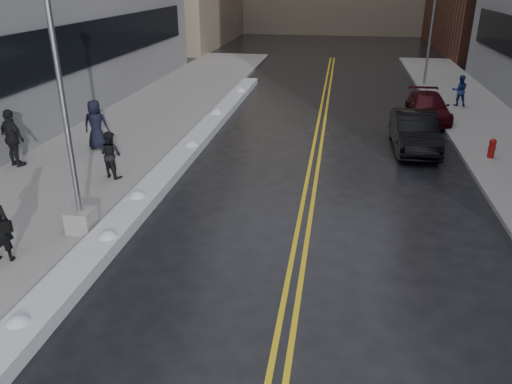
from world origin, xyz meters
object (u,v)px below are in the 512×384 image
at_px(pedestrian_b, 111,155).
at_px(pedestrian_c, 96,125).
at_px(pedestrian_d, 13,138).
at_px(car_black, 414,131).
at_px(pedestrian_east, 460,90).
at_px(car_maroon, 428,107).
at_px(lamppost, 70,146).
at_px(fire_hydrant, 492,147).
at_px(traffic_signal, 431,30).

distance_m(pedestrian_b, pedestrian_c, 3.34).
bearing_deg(pedestrian_c, pedestrian_b, 114.17).
relative_size(pedestrian_d, car_black, 0.46).
xyz_separation_m(pedestrian_b, pedestrian_east, (13.57, 12.51, -0.01)).
xyz_separation_m(pedestrian_b, car_maroon, (11.65, 9.85, -0.32)).
distance_m(pedestrian_c, car_black, 12.52).
height_order(pedestrian_east, car_black, pedestrian_east).
bearing_deg(car_maroon, lamppost, -129.25).
xyz_separation_m(pedestrian_c, pedestrian_d, (-1.98, -2.34, 0.07)).
xyz_separation_m(fire_hydrant, car_black, (-2.71, 0.99, 0.19)).
bearing_deg(pedestrian_b, car_black, -132.09).
bearing_deg(lamppost, pedestrian_c, 112.26).
bearing_deg(pedestrian_east, traffic_signal, -81.00).
distance_m(lamppost, pedestrian_b, 4.22).
bearing_deg(traffic_signal, pedestrian_east, -80.79).
xyz_separation_m(lamppost, pedestrian_b, (-0.85, 3.81, -1.59)).
bearing_deg(car_black, traffic_signal, 79.26).
relative_size(car_black, car_maroon, 1.04).
height_order(pedestrian_c, pedestrian_d, pedestrian_d).
bearing_deg(lamppost, pedestrian_east, 52.08).
distance_m(pedestrian_east, car_black, 7.98).
height_order(pedestrian_b, pedestrian_d, pedestrian_d).
bearing_deg(lamppost, fire_hydrant, 33.04).
height_order(pedestrian_c, pedestrian_east, pedestrian_c).
xyz_separation_m(fire_hydrant, pedestrian_east, (0.42, 8.32, 0.39)).
distance_m(traffic_signal, pedestrian_b, 22.29).
relative_size(pedestrian_b, car_black, 0.36).
xyz_separation_m(traffic_signal, pedestrian_east, (0.92, -5.68, -2.46)).
bearing_deg(car_maroon, traffic_signal, 82.22).
relative_size(pedestrian_c, car_maroon, 0.45).
distance_m(pedestrian_d, car_maroon, 18.13).
relative_size(pedestrian_east, car_black, 0.35).
bearing_deg(traffic_signal, pedestrian_c, -133.26).
relative_size(lamppost, car_black, 1.71).
bearing_deg(pedestrian_c, lamppost, 102.80).
distance_m(fire_hydrant, car_black, 2.89).
relative_size(pedestrian_c, car_black, 0.43).
bearing_deg(fire_hydrant, pedestrian_b, -162.35).
xyz_separation_m(traffic_signal, pedestrian_d, (-16.48, -17.74, -2.22)).
bearing_deg(pedestrian_d, lamppost, 159.86).
bearing_deg(pedestrian_east, pedestrian_c, 32.05).
bearing_deg(pedestrian_east, lamppost, 51.87).
xyz_separation_m(car_black, car_maroon, (1.21, 4.68, -0.11)).
xyz_separation_m(pedestrian_b, pedestrian_d, (-3.83, 0.44, 0.24)).
distance_m(lamppost, car_maroon, 17.52).
bearing_deg(fire_hydrant, car_black, 159.98).
height_order(pedestrian_d, pedestrian_east, pedestrian_d).
height_order(pedestrian_b, pedestrian_c, pedestrian_c).
bearing_deg(lamppost, pedestrian_d, 137.72).
bearing_deg(car_black, fire_hydrant, -21.10).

